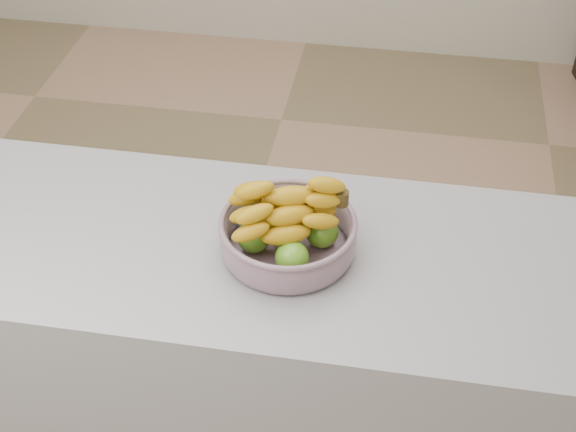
% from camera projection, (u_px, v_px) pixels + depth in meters
% --- Properties ---
extents(ground, '(4.00, 4.00, 0.00)m').
position_uv_depth(ground, '(221.00, 308.00, 2.86)').
color(ground, '#9B775F').
rests_on(ground, ground).
extents(counter, '(2.00, 0.60, 0.90)m').
position_uv_depth(counter, '(158.00, 362.00, 2.10)').
color(counter, '#A3A2AA').
rests_on(counter, ground).
extents(fruit_bowl, '(0.30, 0.30, 0.18)m').
position_uv_depth(fruit_bowl, '(288.00, 231.00, 1.73)').
color(fruit_bowl, '#8F9BAC').
rests_on(fruit_bowl, counter).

